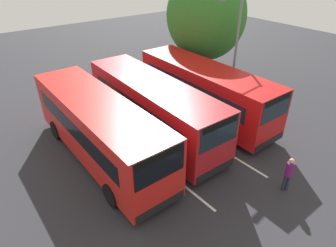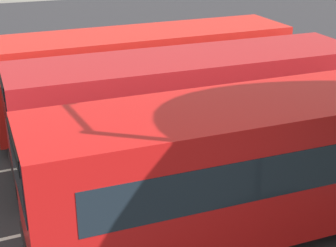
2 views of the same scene
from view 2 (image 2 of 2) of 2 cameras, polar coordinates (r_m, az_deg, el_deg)
ground_plane at (r=14.97m, az=1.63°, el=-4.70°), size 62.89×62.89×0.00m
bus_far_left at (r=17.35m, az=-2.77°, el=5.56°), size 10.02×2.85×3.22m
bus_center_left at (r=14.47m, az=2.27°, el=2.04°), size 9.97×2.70×3.22m
bus_center_right at (r=11.34m, az=9.50°, el=-4.35°), size 9.98×2.75×3.22m
lane_stripe_outer_left at (r=16.39m, az=-0.63°, el=-2.13°), size 12.15×0.65×0.01m
lane_stripe_inner_left at (r=13.60m, az=4.36°, el=-7.75°), size 12.15×0.65×0.01m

